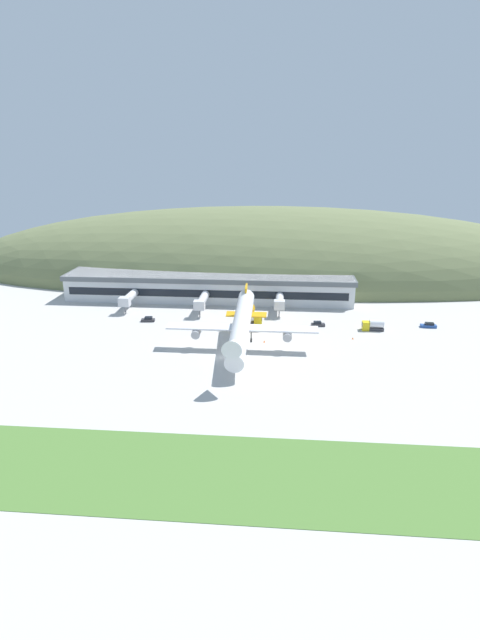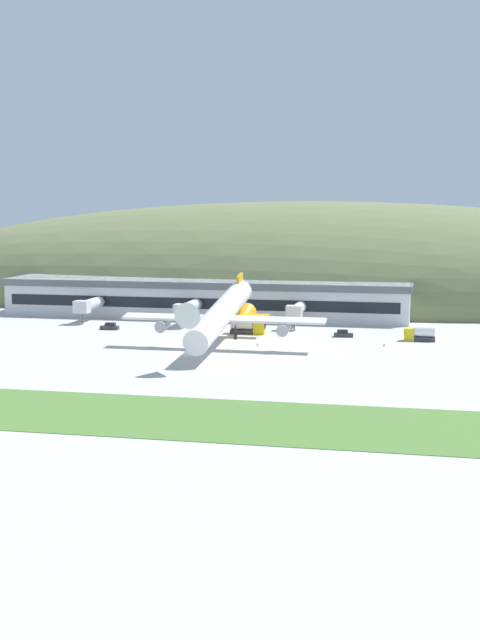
% 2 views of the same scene
% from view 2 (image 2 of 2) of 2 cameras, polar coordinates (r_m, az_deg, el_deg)
% --- Properties ---
extents(ground_plane, '(352.55, 352.55, 0.00)m').
position_cam_2_polar(ground_plane, '(166.15, -3.28, -2.17)').
color(ground_plane, '#B7B5AF').
extents(grass_strip_foreground, '(317.30, 22.76, 0.08)m').
position_cam_2_polar(grass_strip_foreground, '(121.56, -9.33, -5.86)').
color(grass_strip_foreground, '#4C7533').
rests_on(grass_strip_foreground, ground_plane).
extents(hill_backdrop, '(273.49, 86.87, 56.51)m').
position_cam_2_polar(hill_backdrop, '(257.14, 4.45, 1.28)').
color(hill_backdrop, '#667047').
rests_on(hill_backdrop, ground_plane).
extents(terminal_building, '(100.38, 18.84, 9.12)m').
position_cam_2_polar(terminal_building, '(219.86, -2.17, 1.59)').
color(terminal_building, silver).
rests_on(terminal_building, ground_plane).
extents(jetway_0, '(3.38, 12.83, 5.43)m').
position_cam_2_polar(jetway_0, '(212.41, -9.67, 0.96)').
color(jetway_0, silver).
rests_on(jetway_0, ground_plane).
extents(jetway_1, '(3.38, 14.43, 5.43)m').
position_cam_2_polar(jetway_1, '(203.80, -3.36, 0.78)').
color(jetway_1, silver).
rests_on(jetway_1, ground_plane).
extents(jetway_2, '(3.38, 12.02, 5.43)m').
position_cam_2_polar(jetway_2, '(199.88, 3.64, 0.64)').
color(jetway_2, silver).
rests_on(jetway_2, ground_plane).
extents(cargo_airplane, '(39.57, 48.38, 12.17)m').
position_cam_2_polar(cargo_airplane, '(169.50, -1.17, 0.34)').
color(cargo_airplane, silver).
extents(service_car_0, '(4.16, 1.98, 1.49)m').
position_cam_2_polar(service_car_0, '(187.47, 6.62, -0.90)').
color(service_car_0, '#333338').
rests_on(service_car_0, ground_plane).
extents(service_car_1, '(4.18, 2.00, 1.51)m').
position_cam_2_polar(service_car_1, '(199.03, -8.33, -0.43)').
color(service_car_1, '#333338').
rests_on(service_car_1, ground_plane).
extents(fuel_truck, '(7.58, 2.57, 3.24)m').
position_cam_2_polar(fuel_truck, '(190.46, 0.48, -0.43)').
color(fuel_truck, gold).
rests_on(fuel_truck, ground_plane).
extents(box_truck, '(6.29, 2.46, 3.16)m').
position_cam_2_polar(box_truck, '(184.26, 11.45, -0.87)').
color(box_truck, gold).
rests_on(box_truck, ground_plane).
extents(traffic_cone_0, '(0.52, 0.52, 0.58)m').
position_cam_2_polar(traffic_cone_0, '(176.72, 9.21, -1.57)').
color(traffic_cone_0, orange).
rests_on(traffic_cone_0, ground_plane).
extents(traffic_cone_1, '(0.52, 0.52, 0.58)m').
position_cam_2_polar(traffic_cone_1, '(175.14, 1.13, -1.56)').
color(traffic_cone_1, orange).
rests_on(traffic_cone_1, ground_plane).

